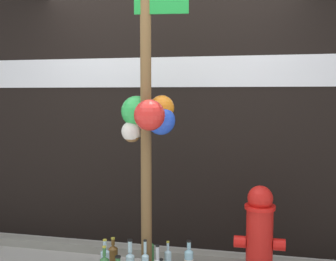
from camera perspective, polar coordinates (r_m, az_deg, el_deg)
building_wall at (r=4.20m, az=0.29°, el=8.19°), size 10.00×0.21×3.53m
curb_strip at (r=4.08m, az=-1.00°, el=-16.43°), size 8.00×0.12×0.08m
memorial_post at (r=3.33m, az=-2.99°, el=4.68°), size 0.57×0.49×2.74m
fire_hydrant at (r=3.51m, az=12.37°, el=-13.75°), size 0.40×0.24×0.81m
bottle_4 at (r=3.77m, az=-7.49°, el=-16.88°), size 0.08×0.08×0.31m
bottle_6 at (r=3.70m, az=-2.51°, el=-16.88°), size 0.07×0.07×0.37m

